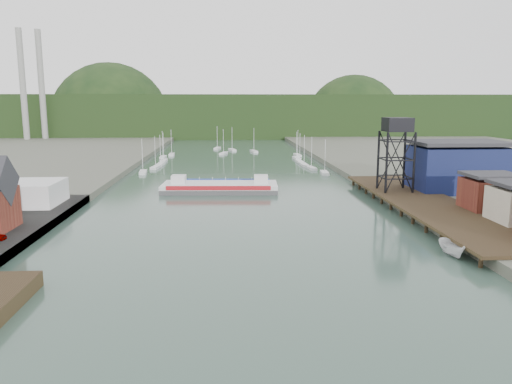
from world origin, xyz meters
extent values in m
plane|color=#2F4A43|center=(0.00, 0.00, 0.00)|extent=(600.00, 600.00, 0.00)
cube|color=black|center=(37.00, 45.00, 1.90)|extent=(14.00, 70.00, 0.50)
cylinder|color=black|center=(31.00, 45.00, 0.80)|extent=(0.60, 0.60, 2.20)
cylinder|color=black|center=(43.00, 45.00, 0.80)|extent=(0.60, 0.60, 2.20)
cube|color=silver|center=(-44.00, 50.00, 3.85)|extent=(18.00, 12.00, 4.50)
cylinder|color=black|center=(32.00, 55.00, 8.65)|extent=(0.50, 0.50, 13.00)
cylinder|color=black|center=(38.00, 55.00, 8.65)|extent=(0.50, 0.50, 13.00)
cylinder|color=black|center=(32.00, 61.00, 8.65)|extent=(0.50, 0.50, 13.00)
cylinder|color=black|center=(38.00, 61.00, 8.65)|extent=(0.50, 0.50, 13.00)
cube|color=black|center=(35.00, 58.00, 16.65)|extent=(5.50, 5.50, 3.00)
cube|color=#0D183C|center=(50.00, 60.00, 6.60)|extent=(20.00, 14.00, 10.00)
cube|color=#2D2D33|center=(50.00, 60.00, 12.50)|extent=(20.50, 14.50, 0.80)
cube|color=#582119|center=(46.00, 38.00, 4.60)|extent=(9.00, 8.00, 6.00)
cube|color=silver|center=(-27.54, 103.89, 0.35)|extent=(2.67, 7.65, 0.90)
cube|color=silver|center=(-25.28, 115.30, 0.35)|extent=(2.81, 7.67, 0.90)
cube|color=silver|center=(-24.71, 124.17, 0.35)|extent=(2.35, 7.59, 0.90)
cube|color=silver|center=(-24.81, 134.09, 0.35)|extent=(2.01, 7.50, 0.90)
cube|color=silver|center=(-26.64, 146.33, 0.35)|extent=(2.00, 7.50, 0.90)
cube|color=silver|center=(-24.32, 156.17, 0.35)|extent=(2.16, 7.54, 0.90)
cube|color=silver|center=(27.56, 99.03, 0.35)|extent=(2.53, 7.62, 0.90)
cube|color=silver|center=(25.46, 110.51, 0.35)|extent=(2.76, 7.67, 0.90)
cube|color=silver|center=(24.46, 119.29, 0.35)|extent=(2.22, 7.56, 0.90)
cube|color=silver|center=(24.27, 128.28, 0.35)|extent=(2.18, 7.54, 0.90)
cube|color=silver|center=(24.67, 139.38, 0.35)|extent=(2.46, 7.61, 0.90)
cube|color=silver|center=(26.78, 150.99, 0.35)|extent=(2.48, 7.61, 0.90)
cube|color=silver|center=(-3.16, 160.00, 0.35)|extent=(3.78, 7.76, 0.90)
cube|color=silver|center=(10.04, 168.00, 0.35)|extent=(3.31, 7.74, 0.90)
cube|color=silver|center=(0.66, 176.00, 0.35)|extent=(3.76, 7.76, 0.90)
cube|color=silver|center=(-6.11, 184.00, 0.35)|extent=(3.40, 7.74, 0.90)
cylinder|color=gray|center=(-110.00, 230.00, 30.00)|extent=(3.20, 3.20, 60.00)
cylinder|color=gray|center=(-102.00, 235.00, 30.00)|extent=(3.20, 3.20, 60.00)
cube|color=black|center=(0.00, 300.00, 12.00)|extent=(500.00, 120.00, 28.00)
sphere|color=black|center=(-80.00, 300.00, 8.00)|extent=(80.00, 80.00, 80.00)
sphere|color=black|center=(90.00, 310.00, 6.00)|extent=(70.00, 70.00, 70.00)
cube|color=#48484A|center=(-3.75, 71.16, 0.55)|extent=(28.28, 12.55, 1.11)
cube|color=silver|center=(-3.75, 71.16, 1.55)|extent=(28.28, 12.55, 0.89)
cube|color=#B5141D|center=(-4.05, 65.57, 1.77)|extent=(24.38, 1.46, 1.00)
cube|color=navy|center=(-3.45, 76.76, 1.77)|extent=(24.38, 1.46, 1.00)
cube|color=silver|center=(-13.72, 71.69, 2.88)|extent=(3.50, 3.50, 2.22)
cube|color=silver|center=(6.22, 70.63, 2.88)|extent=(3.50, 3.50, 2.22)
imported|color=silver|center=(29.33, 16.87, 1.14)|extent=(2.54, 6.00, 2.27)
camera|label=1|loc=(-2.25, -48.72, 21.35)|focal=35.00mm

